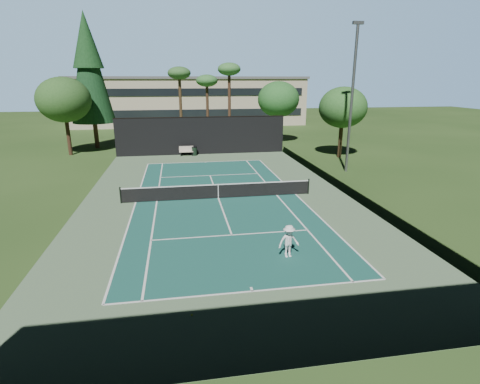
# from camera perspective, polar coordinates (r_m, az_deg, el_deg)

# --- Properties ---
(ground) EXTENTS (160.00, 160.00, 0.00)m
(ground) POSITION_cam_1_polar(r_m,az_deg,el_deg) (25.57, -3.32, -0.98)
(ground) COLOR #29481B
(ground) RESTS_ON ground
(apron_slab) EXTENTS (18.00, 32.00, 0.01)m
(apron_slab) POSITION_cam_1_polar(r_m,az_deg,el_deg) (25.57, -3.32, -0.97)
(apron_slab) COLOR #587753
(apron_slab) RESTS_ON ground
(court_surface) EXTENTS (10.97, 23.77, 0.01)m
(court_surface) POSITION_cam_1_polar(r_m,az_deg,el_deg) (25.57, -3.32, -0.96)
(court_surface) COLOR #1A554A
(court_surface) RESTS_ON ground
(court_lines) EXTENTS (11.07, 23.87, 0.01)m
(court_lines) POSITION_cam_1_polar(r_m,az_deg,el_deg) (25.57, -3.32, -0.94)
(court_lines) COLOR white
(court_lines) RESTS_ON ground
(tennis_net) EXTENTS (12.90, 0.10, 1.10)m
(tennis_net) POSITION_cam_1_polar(r_m,az_deg,el_deg) (25.41, -3.34, 0.21)
(tennis_net) COLOR black
(tennis_net) RESTS_ON ground
(fence) EXTENTS (18.04, 32.05, 4.03)m
(fence) POSITION_cam_1_polar(r_m,az_deg,el_deg) (25.10, -3.41, 3.43)
(fence) COLOR black
(fence) RESTS_ON ground
(player) EXTENTS (1.06, 0.70, 1.54)m
(player) POSITION_cam_1_polar(r_m,az_deg,el_deg) (17.20, 7.44, -7.45)
(player) COLOR white
(player) RESTS_ON ground
(tennis_ball_a) EXTENTS (0.07, 0.07, 0.07)m
(tennis_ball_a) POSITION_cam_1_polar(r_m,az_deg,el_deg) (13.61, -7.35, -18.08)
(tennis_ball_a) COLOR #D7F136
(tennis_ball_a) RESTS_ON ground
(tennis_ball_b) EXTENTS (0.07, 0.07, 0.07)m
(tennis_ball_b) POSITION_cam_1_polar(r_m,az_deg,el_deg) (28.41, -12.13, 0.55)
(tennis_ball_b) COLOR #CDEB35
(tennis_ball_b) RESTS_ON ground
(tennis_ball_c) EXTENTS (0.07, 0.07, 0.07)m
(tennis_ball_c) POSITION_cam_1_polar(r_m,az_deg,el_deg) (28.96, -4.19, 1.19)
(tennis_ball_c) COLOR #D8EA35
(tennis_ball_c) RESTS_ON ground
(tennis_ball_d) EXTENTS (0.06, 0.06, 0.06)m
(tennis_ball_d) POSITION_cam_1_polar(r_m,az_deg,el_deg) (27.45, -9.56, 0.12)
(tennis_ball_d) COLOR #D2DE32
(tennis_ball_d) RESTS_ON ground
(park_bench) EXTENTS (1.50, 0.45, 1.02)m
(park_bench) POSITION_cam_1_polar(r_m,az_deg,el_deg) (40.32, -8.19, 6.25)
(park_bench) COLOR beige
(park_bench) RESTS_ON ground
(trash_bin) EXTENTS (0.56, 0.56, 0.95)m
(trash_bin) POSITION_cam_1_polar(r_m,az_deg,el_deg) (40.35, -6.96, 6.21)
(trash_bin) COLOR black
(trash_bin) RESTS_ON ground
(pine_tree) EXTENTS (4.80, 4.80, 15.00)m
(pine_tree) POSITION_cam_1_polar(r_m,az_deg,el_deg) (47.22, -22.12, 17.75)
(pine_tree) COLOR #4D3121
(pine_tree) RESTS_ON ground
(palm_a) EXTENTS (2.80, 2.80, 9.32)m
(palm_a) POSITION_cam_1_polar(r_m,az_deg,el_deg) (48.23, -9.23, 17.04)
(palm_a) COLOR #46321E
(palm_a) RESTS_ON ground
(palm_b) EXTENTS (2.80, 2.80, 8.42)m
(palm_b) POSITION_cam_1_polar(r_m,az_deg,el_deg) (50.39, -5.07, 16.22)
(palm_b) COLOR #422B1C
(palm_b) RESTS_ON ground
(palm_c) EXTENTS (2.80, 2.80, 9.77)m
(palm_c) POSITION_cam_1_polar(r_m,az_deg,el_deg) (47.68, -1.66, 17.74)
(palm_c) COLOR #462C1E
(palm_c) RESTS_ON ground
(decid_tree_a) EXTENTS (5.12, 5.12, 7.62)m
(decid_tree_a) POSITION_cam_1_polar(r_m,az_deg,el_deg) (47.96, 5.87, 13.85)
(decid_tree_a) COLOR #4A331F
(decid_tree_a) RESTS_ON ground
(decid_tree_b) EXTENTS (4.80, 4.80, 7.14)m
(decid_tree_b) POSITION_cam_1_polar(r_m,az_deg,el_deg) (39.92, 15.40, 12.30)
(decid_tree_b) COLOR #49331F
(decid_tree_b) RESTS_ON ground
(decid_tree_c) EXTENTS (5.44, 5.44, 8.09)m
(decid_tree_c) POSITION_cam_1_polar(r_m,az_deg,el_deg) (43.80, -25.27, 12.57)
(decid_tree_c) COLOR #41291B
(decid_tree_c) RESTS_ON ground
(campus_building) EXTENTS (40.50, 12.50, 8.30)m
(campus_building) POSITION_cam_1_polar(r_m,az_deg,el_deg) (70.34, -7.60, 13.70)
(campus_building) COLOR #BFB094
(campus_building) RESTS_ON ground
(light_pole) EXTENTS (0.90, 0.25, 12.22)m
(light_pole) POSITION_cam_1_polar(r_m,az_deg,el_deg) (33.57, 16.71, 13.82)
(light_pole) COLOR gray
(light_pole) RESTS_ON ground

